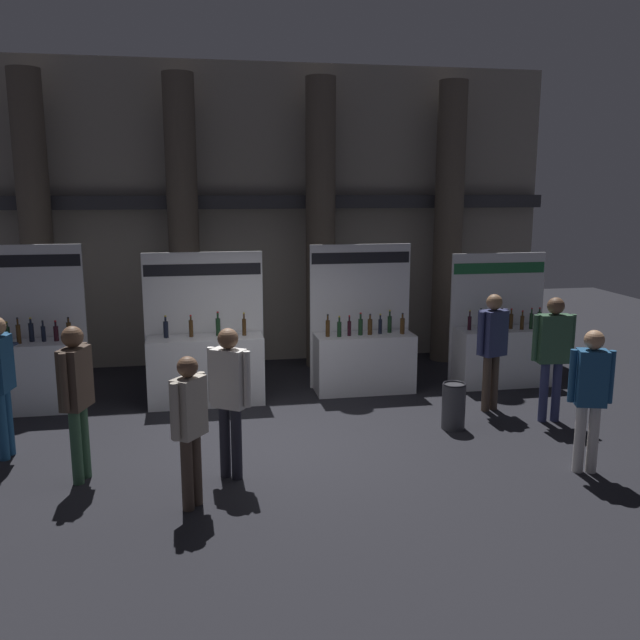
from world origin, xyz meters
TOP-DOWN VIEW (x-y plane):
  - ground_plane at (0.00, 0.00)m, footprint 24.00×24.00m
  - hall_colonnade at (0.00, 4.26)m, footprint 11.29×1.04m
  - exhibitor_booth_0 at (-3.52, 2.00)m, footprint 1.63×0.72m
  - exhibitor_booth_1 at (-0.92, 1.89)m, footprint 1.84×0.66m
  - exhibitor_booth_2 at (1.62, 2.06)m, footprint 1.68×0.66m
  - exhibitor_booth_3 at (4.02, 2.01)m, footprint 1.67×0.66m
  - trash_bin at (2.42, 0.10)m, footprint 0.32×0.32m
  - visitor_0 at (-1.13, -1.64)m, footprint 0.38×0.43m
  - visitor_1 at (3.87, 0.14)m, footprint 0.61×0.25m
  - visitor_2 at (3.40, -1.56)m, footprint 0.48×0.33m
  - visitor_3 at (-3.40, 0.12)m, footprint 0.27×0.53m
  - visitor_4 at (-2.37, -0.75)m, footprint 0.34×0.55m
  - visitor_6 at (3.24, 0.75)m, footprint 0.52×0.37m
  - visitor_7 at (-0.69, -0.97)m, footprint 0.47×0.38m

SIDE VIEW (x-z plane):
  - ground_plane at x=0.00m, z-range 0.00..0.00m
  - trash_bin at x=2.42m, z-range 0.00..0.65m
  - exhibitor_booth_3 at x=4.02m, z-range -0.53..1.68m
  - exhibitor_booth_2 at x=1.62m, z-range -0.60..1.78m
  - exhibitor_booth_1 at x=-0.92m, z-range -0.54..1.77m
  - exhibitor_booth_0 at x=-3.52m, z-range -0.60..1.86m
  - visitor_0 at x=-1.13m, z-range 0.14..1.76m
  - visitor_2 at x=3.40m, z-range 0.16..1.86m
  - visitor_7 at x=-0.69m, z-range 0.16..1.92m
  - visitor_3 at x=-3.40m, z-range 0.17..1.94m
  - visitor_6 at x=3.24m, z-range 0.18..1.94m
  - visitor_1 at x=3.87m, z-range 0.18..1.98m
  - visitor_4 at x=-2.37m, z-range 0.18..1.98m
  - hall_colonnade at x=0.00m, z-range -0.04..5.46m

